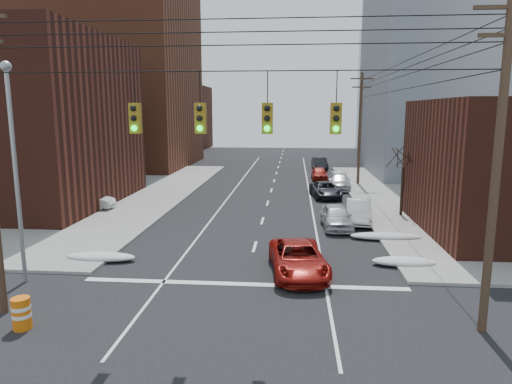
% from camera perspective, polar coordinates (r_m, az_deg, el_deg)
% --- Properties ---
extents(ground, '(160.00, 160.00, 0.00)m').
position_cam_1_polar(ground, '(14.18, -4.67, -21.10)').
color(ground, black).
rests_on(ground, ground).
extents(building_brick_tall, '(24.00, 20.00, 30.00)m').
position_cam_1_polar(building_brick_tall, '(65.83, -19.38, 16.25)').
color(building_brick_tall, brown).
rests_on(building_brick_tall, ground).
extents(building_brick_far, '(22.00, 18.00, 12.00)m').
position_cam_1_polar(building_brick_far, '(90.44, -13.45, 9.00)').
color(building_brick_far, '#481E15').
rests_on(building_brick_far, ground).
extents(building_office, '(22.00, 20.00, 25.00)m').
position_cam_1_polar(building_office, '(59.61, 25.11, 14.16)').
color(building_office, gray).
rests_on(building_office, ground).
extents(building_glass, '(20.00, 18.00, 22.00)m').
position_cam_1_polar(building_glass, '(84.91, 20.22, 11.99)').
color(building_glass, gray).
rests_on(building_glass, ground).
extents(utility_pole_right, '(2.20, 0.28, 11.00)m').
position_cam_1_polar(utility_pole_right, '(16.35, 27.94, 3.47)').
color(utility_pole_right, '#473323').
rests_on(utility_pole_right, ground).
extents(utility_pole_far, '(2.20, 0.28, 11.00)m').
position_cam_1_polar(utility_pole_far, '(46.42, 12.87, 7.95)').
color(utility_pole_far, '#473323').
rests_on(utility_pole_far, ground).
extents(traffic_signals, '(17.00, 0.42, 2.02)m').
position_cam_1_polar(traffic_signals, '(15.06, -2.83, 9.44)').
color(traffic_signals, black).
rests_on(traffic_signals, ground).
extents(street_light, '(0.44, 0.44, 9.32)m').
position_cam_1_polar(street_light, '(21.44, -28.00, 4.12)').
color(street_light, gray).
rests_on(street_light, ground).
extents(bare_tree, '(2.09, 2.20, 4.93)m').
position_cam_1_polar(bare_tree, '(33.20, 17.80, 0.94)').
color(bare_tree, black).
rests_on(bare_tree, ground).
extents(snow_nw, '(3.50, 1.08, 0.42)m').
position_cam_1_polar(snow_nw, '(24.08, -18.81, -7.67)').
color(snow_nw, silver).
rests_on(snow_nw, ground).
extents(snow_ne, '(3.00, 1.08, 0.42)m').
position_cam_1_polar(snow_ne, '(23.22, 17.97, -8.28)').
color(snow_ne, silver).
rests_on(snow_ne, ground).
extents(snow_east_far, '(4.00, 1.08, 0.42)m').
position_cam_1_polar(snow_east_far, '(27.44, 15.87, -5.34)').
color(snow_east_far, silver).
rests_on(snow_east_far, ground).
extents(red_pickup, '(3.02, 5.43, 1.44)m').
position_cam_1_polar(red_pickup, '(21.03, 5.29, -8.29)').
color(red_pickup, maroon).
rests_on(red_pickup, ground).
extents(parked_car_a, '(1.97, 4.47, 1.50)m').
position_cam_1_polar(parked_car_a, '(29.29, 10.01, -3.05)').
color(parked_car_a, '#B8B8BD').
rests_on(parked_car_a, ground).
extents(parked_car_b, '(2.06, 4.68, 1.49)m').
position_cam_1_polar(parked_car_b, '(31.05, 12.69, -2.40)').
color(parked_car_b, silver).
rests_on(parked_car_b, ground).
extents(parked_car_c, '(2.81, 5.05, 1.34)m').
position_cam_1_polar(parked_car_c, '(39.49, 8.68, 0.28)').
color(parked_car_c, black).
rests_on(parked_car_c, ground).
extents(parked_car_d, '(2.41, 5.12, 1.44)m').
position_cam_1_polar(parked_car_d, '(43.80, 10.41, 1.26)').
color(parked_car_d, '#B4B4B9').
rests_on(parked_car_d, ground).
extents(parked_car_e, '(1.70, 4.12, 1.40)m').
position_cam_1_polar(parked_car_e, '(49.42, 7.92, 2.30)').
color(parked_car_e, maroon).
rests_on(parked_car_e, ground).
extents(parked_car_f, '(1.98, 4.75, 1.53)m').
position_cam_1_polar(parked_car_f, '(58.23, 7.96, 3.54)').
color(parked_car_f, black).
rests_on(parked_car_f, ground).
extents(lot_car_a, '(3.82, 1.55, 1.23)m').
position_cam_1_polar(lot_car_a, '(36.17, -20.11, -0.98)').
color(lot_car_a, silver).
rests_on(lot_car_a, sidewalk_nw).
extents(lot_car_b, '(5.44, 3.14, 1.43)m').
position_cam_1_polar(lot_car_b, '(43.37, -19.04, 0.97)').
color(lot_car_b, silver).
rests_on(lot_car_b, sidewalk_nw).
extents(lot_car_c, '(5.02, 2.70, 1.38)m').
position_cam_1_polar(lot_car_c, '(40.73, -26.40, -0.13)').
color(lot_car_c, black).
rests_on(lot_car_c, sidewalk_nw).
extents(lot_car_d, '(3.69, 1.58, 1.24)m').
position_cam_1_polar(lot_car_d, '(44.74, -20.06, 1.06)').
color(lot_car_d, '#9D9EA1').
rests_on(lot_car_d, sidewalk_nw).
extents(construction_barrel, '(0.81, 0.81, 1.11)m').
position_cam_1_polar(construction_barrel, '(17.90, -27.26, -13.30)').
color(construction_barrel, '#DD630B').
rests_on(construction_barrel, ground).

